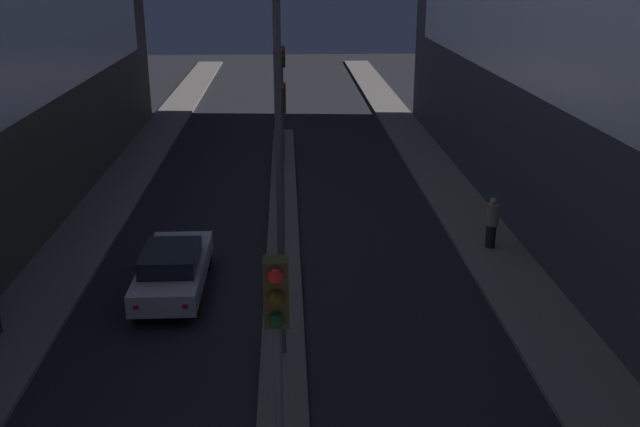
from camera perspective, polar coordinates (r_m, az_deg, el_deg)
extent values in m
cube|color=#56544F|center=(23.70, -2.95, -1.80)|extent=(1.04, 31.03, 0.14)
cube|color=#3D3814|center=(8.98, -3.53, -6.29)|extent=(0.32, 0.28, 0.90)
sphere|color=red|center=(8.69, -3.58, -5.03)|extent=(0.20, 0.20, 0.20)
sphere|color=#4C380A|center=(8.82, -3.54, -6.80)|extent=(0.20, 0.20, 0.20)
sphere|color=#0F3D19|center=(8.96, -3.50, -8.52)|extent=(0.20, 0.20, 0.20)
cylinder|color=#4C4C51|center=(22.51, -3.05, 2.86)|extent=(0.12, 0.12, 4.18)
cube|color=#3D3814|center=(21.92, -3.17, 9.24)|extent=(0.32, 0.28, 0.90)
sphere|color=red|center=(21.69, -3.19, 9.94)|extent=(0.20, 0.20, 0.20)
sphere|color=#4C380A|center=(21.74, -3.17, 9.16)|extent=(0.20, 0.20, 0.20)
sphere|color=#0F3D19|center=(21.79, -3.16, 8.38)|extent=(0.20, 0.20, 0.20)
cylinder|color=#4C4C51|center=(32.03, -3.01, 7.90)|extent=(0.12, 0.12, 4.18)
cube|color=#3D3814|center=(31.61, -3.09, 12.42)|extent=(0.32, 0.28, 0.90)
sphere|color=red|center=(31.40, -3.10, 12.92)|extent=(0.20, 0.20, 0.20)
sphere|color=#4C380A|center=(31.43, -3.09, 12.38)|extent=(0.20, 0.20, 0.20)
sphere|color=#0F3D19|center=(31.47, -3.08, 11.83)|extent=(0.20, 0.20, 0.20)
cylinder|color=#4C4C51|center=(15.16, -3.25, 2.64)|extent=(0.16, 0.16, 8.29)
cube|color=#B2B2B7|center=(20.16, -11.62, -4.49)|extent=(1.72, 4.51, 0.58)
cube|color=black|center=(19.65, -11.86, -3.48)|extent=(1.46, 2.03, 0.47)
cube|color=red|center=(18.25, -14.53, -7.29)|extent=(0.14, 0.04, 0.10)
cube|color=red|center=(18.04, -10.75, -7.31)|extent=(0.14, 0.04, 0.10)
cylinder|color=black|center=(21.67, -13.00, -3.70)|extent=(0.22, 0.64, 0.64)
cylinder|color=black|center=(21.45, -9.05, -3.68)|extent=(0.22, 0.64, 0.64)
cylinder|color=black|center=(19.18, -14.40, -6.99)|extent=(0.22, 0.64, 0.64)
cylinder|color=black|center=(18.92, -9.90, -7.01)|extent=(0.22, 0.64, 0.64)
cylinder|color=black|center=(23.13, 13.49, -1.74)|extent=(0.32, 0.32, 0.75)
cylinder|color=gray|center=(22.88, 13.63, -0.09)|extent=(0.42, 0.42, 0.67)
sphere|color=tan|center=(22.74, 13.72, 0.96)|extent=(0.22, 0.22, 0.22)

